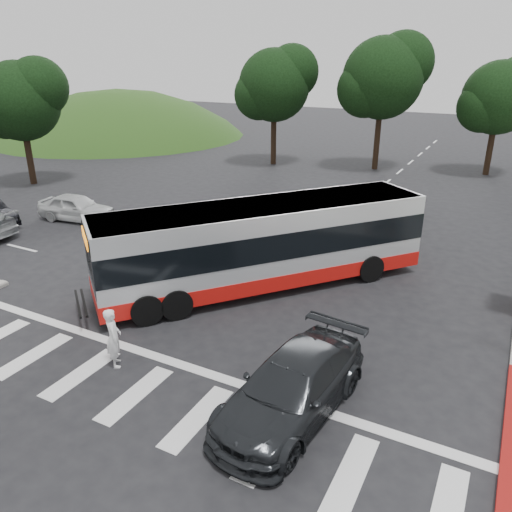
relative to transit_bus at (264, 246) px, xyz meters
The scene contains 12 objects.
ground 3.17m from the transit_bus, 88.73° to the right, with size 140.00×140.00×0.00m, color black.
curb_east_red 10.33m from the transit_bus, 27.46° to the right, with size 0.32×6.00×0.15m, color maroon.
hillside_nw 42.04m from the transit_bus, 139.49° to the left, with size 44.00×44.00×10.00m, color #214716.
crosswalk_ladder 7.88m from the transit_bus, 89.55° to the right, with size 18.00×2.60×0.01m, color silver.
tree_north_a 24.02m from the transit_bus, 94.55° to the left, with size 6.60×6.15×10.17m.
tree_north_b 26.39m from the transit_bus, 76.40° to the left, with size 5.72×5.33×8.43m.
tree_north_c 23.98m from the transit_bus, 114.79° to the left, with size 6.16×5.74×9.30m.
tree_west_a 23.42m from the transit_bus, 161.42° to the left, with size 5.72×5.33×8.43m.
transit_bus is the anchor object (origin of this frame).
pedestrian 7.05m from the transit_bus, 101.15° to the right, with size 0.67×0.44×1.84m, color white.
dark_sedan 7.64m from the transit_bus, 57.59° to the right, with size 2.16×5.32×1.54m, color #212427.
west_car_white 13.12m from the transit_bus, 168.38° to the left, with size 1.71×4.26×1.45m, color silver.
Camera 1 is at (8.02, -13.25, 8.51)m, focal length 35.00 mm.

